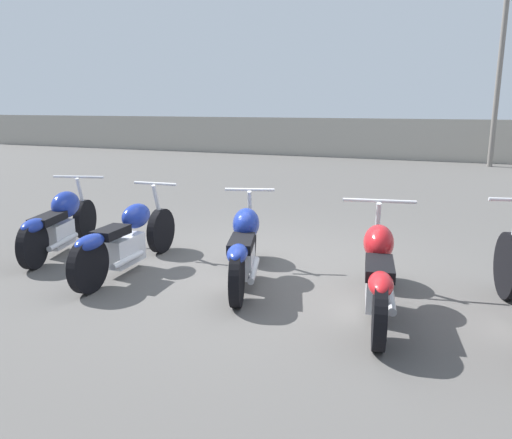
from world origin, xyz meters
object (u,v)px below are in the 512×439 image
motorcycle_slot_0 (60,222)px  motorcycle_slot_2 (245,245)px  motorcycle_slot_3 (378,270)px  motorcycle_slot_1 (126,239)px

motorcycle_slot_0 → motorcycle_slot_2: size_ratio=0.99×
motorcycle_slot_0 → motorcycle_slot_2: bearing=-18.4°
motorcycle_slot_0 → motorcycle_slot_3: 4.20m
motorcycle_slot_3 → motorcycle_slot_2: bearing=158.1°
motorcycle_slot_2 → motorcycle_slot_3: (1.49, -0.31, 0.00)m
motorcycle_slot_0 → motorcycle_slot_1: bearing=-29.7°
motorcycle_slot_0 → motorcycle_slot_3: size_ratio=0.91×
motorcycle_slot_1 → motorcycle_slot_3: bearing=-6.3°
motorcycle_slot_2 → motorcycle_slot_0: bearing=160.0°
motorcycle_slot_2 → motorcycle_slot_3: 1.52m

